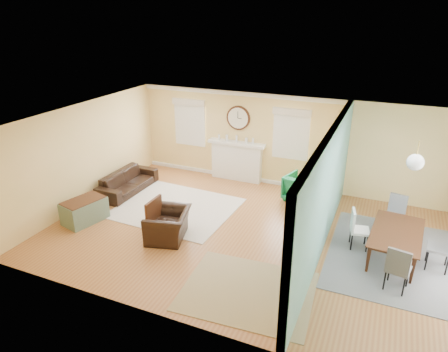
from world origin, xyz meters
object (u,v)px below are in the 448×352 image
Objects in this scene: eames_chair at (168,225)px; credenza at (316,207)px; green_chair at (301,188)px; dining_table at (396,245)px; sofa at (128,182)px.

eames_chair is 0.61× the size of credenza.
green_chair is at bearing 128.35° from eames_chair.
eames_chair is at bearing 108.53° from dining_table.
green_chair is 1.20m from credenza.
green_chair is 0.47× the size of credenza.
dining_table is at bearing -94.13° from sofa.
dining_table is at bearing -24.94° from credenza.
eames_chair is at bearing -126.02° from sofa.
green_chair reaches higher than dining_table.
green_chair is 0.46× the size of dining_table.
credenza is at bearing 109.78° from eames_chair.
dining_table is (4.63, 1.14, -0.03)m from eames_chair.
credenza is at bearing -86.48° from sofa.
dining_table is (2.39, -1.88, -0.05)m from green_chair.
green_chair is at bearing -73.34° from sofa.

